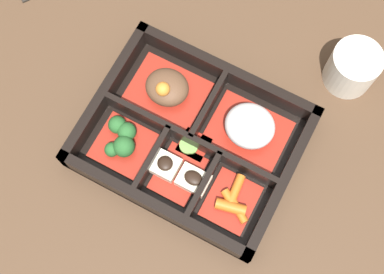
# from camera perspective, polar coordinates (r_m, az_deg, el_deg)

# --- Properties ---
(ground_plane) EXTENTS (3.00, 3.00, 0.00)m
(ground_plane) POSITION_cam_1_polar(r_m,az_deg,el_deg) (0.78, 0.00, -0.55)
(ground_plane) COLOR #4C3523
(bento_base) EXTENTS (0.30, 0.24, 0.01)m
(bento_base) POSITION_cam_1_polar(r_m,az_deg,el_deg) (0.78, 0.00, -0.44)
(bento_base) COLOR black
(bento_base) RESTS_ON ground_plane
(bento_rim) EXTENTS (0.30, 0.24, 0.05)m
(bento_rim) POSITION_cam_1_polar(r_m,az_deg,el_deg) (0.76, -0.06, -0.25)
(bento_rim) COLOR black
(bento_rim) RESTS_ON ground_plane
(bowl_stew) EXTENTS (0.11, 0.09, 0.05)m
(bowl_stew) POSITION_cam_1_polar(r_m,az_deg,el_deg) (0.78, -2.67, 5.17)
(bowl_stew) COLOR maroon
(bowl_stew) RESTS_ON bento_base
(bowl_rice) EXTENTS (0.11, 0.09, 0.05)m
(bowl_rice) POSITION_cam_1_polar(r_m,az_deg,el_deg) (0.76, 6.15, 1.06)
(bowl_rice) COLOR maroon
(bowl_rice) RESTS_ON bento_base
(bowl_greens) EXTENTS (0.08, 0.08, 0.04)m
(bowl_greens) POSITION_cam_1_polar(r_m,az_deg,el_deg) (0.76, -7.46, -0.32)
(bowl_greens) COLOR maroon
(bowl_greens) RESTS_ON bento_base
(bowl_tofu) EXTENTS (0.08, 0.08, 0.03)m
(bowl_tofu) POSITION_cam_1_polar(r_m,az_deg,el_deg) (0.75, -1.35, -3.88)
(bowl_tofu) COLOR maroon
(bowl_tofu) RESTS_ON bento_base
(bowl_carrots) EXTENTS (0.07, 0.08, 0.02)m
(bowl_carrots) POSITION_cam_1_polar(r_m,az_deg,el_deg) (0.75, 4.30, -6.88)
(bowl_carrots) COLOR maroon
(bowl_carrots) RESTS_ON bento_base
(bowl_pickles) EXTENTS (0.04, 0.04, 0.01)m
(bowl_pickles) POSITION_cam_1_polar(r_m,az_deg,el_deg) (0.76, -0.00, -0.89)
(bowl_pickles) COLOR maroon
(bowl_pickles) RESTS_ON bento_base
(tea_cup) EXTENTS (0.07, 0.07, 0.07)m
(tea_cup) POSITION_cam_1_polar(r_m,az_deg,el_deg) (0.82, 16.77, 7.13)
(tea_cup) COLOR beige
(tea_cup) RESTS_ON ground_plane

